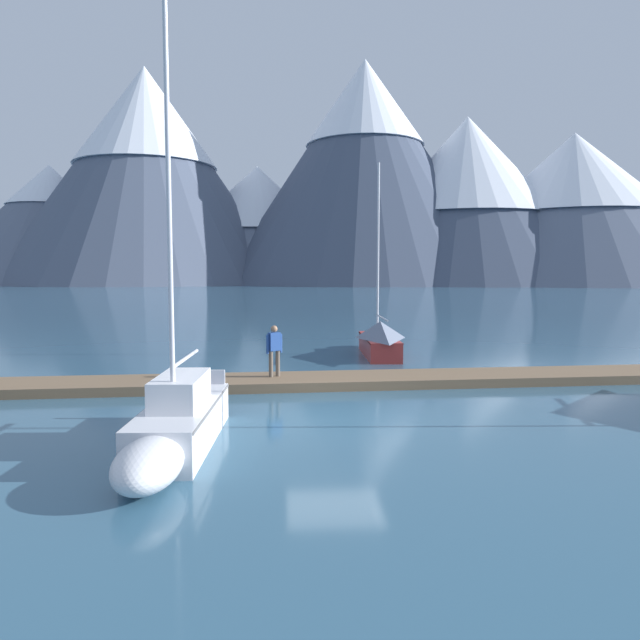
% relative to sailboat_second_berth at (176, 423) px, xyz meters
% --- Properties ---
extents(ground_plane, '(700.00, 700.00, 0.00)m').
position_rel_sailboat_second_berth_xyz_m(ground_plane, '(3.55, 2.85, -0.61)').
color(ground_plane, '#335B75').
extents(mountain_west_summit, '(72.20, 72.20, 37.45)m').
position_rel_sailboat_second_berth_xyz_m(mountain_west_summit, '(-71.63, 177.77, 18.63)').
color(mountain_west_summit, slate).
rests_on(mountain_west_summit, ground).
extents(mountain_central_massif, '(91.41, 91.41, 67.77)m').
position_rel_sailboat_second_berth_xyz_m(mountain_central_massif, '(-40.98, 176.09, 35.04)').
color(mountain_central_massif, '#4C566B').
rests_on(mountain_central_massif, ground).
extents(mountain_shoulder_ridge, '(79.88, 79.88, 38.98)m').
position_rel_sailboat_second_berth_xyz_m(mountain_shoulder_ridge, '(-6.59, 184.77, 20.26)').
color(mountain_shoulder_ridge, slate).
rests_on(mountain_shoulder_ridge, ground).
extents(mountain_east_summit, '(91.65, 91.65, 69.44)m').
position_rel_sailboat_second_berth_xyz_m(mountain_east_summit, '(27.72, 170.56, 35.35)').
color(mountain_east_summit, '#424C60').
rests_on(mountain_east_summit, ground).
extents(mountain_rear_spur, '(86.36, 86.36, 50.97)m').
position_rel_sailboat_second_berth_xyz_m(mountain_rear_spur, '(58.55, 164.56, 26.81)').
color(mountain_rear_spur, '#424C60').
rests_on(mountain_rear_spur, ground).
extents(mountain_north_horn, '(94.60, 94.60, 45.50)m').
position_rel_sailboat_second_berth_xyz_m(mountain_north_horn, '(89.94, 159.74, 23.68)').
color(mountain_north_horn, slate).
rests_on(mountain_north_horn, ground).
extents(dock, '(28.62, 3.78, 0.30)m').
position_rel_sailboat_second_berth_xyz_m(dock, '(3.55, 6.85, -0.46)').
color(dock, brown).
rests_on(dock, ground).
extents(sailboat_second_berth, '(1.59, 6.04, 8.97)m').
position_rel_sailboat_second_berth_xyz_m(sailboat_second_berth, '(0.00, 0.00, 0.00)').
color(sailboat_second_berth, silver).
rests_on(sailboat_second_berth, ground).
extents(sailboat_mid_dock_port, '(1.70, 6.08, 8.59)m').
position_rel_sailboat_second_berth_xyz_m(sailboat_mid_dock_port, '(6.48, 13.60, 0.16)').
color(sailboat_mid_dock_port, '#B2332D').
rests_on(sailboat_mid_dock_port, ground).
extents(person_on_dock, '(0.52, 0.38, 1.69)m').
position_rel_sailboat_second_berth_xyz_m(person_on_dock, '(1.92, 6.92, 0.66)').
color(person_on_dock, brown).
rests_on(person_on_dock, dock).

